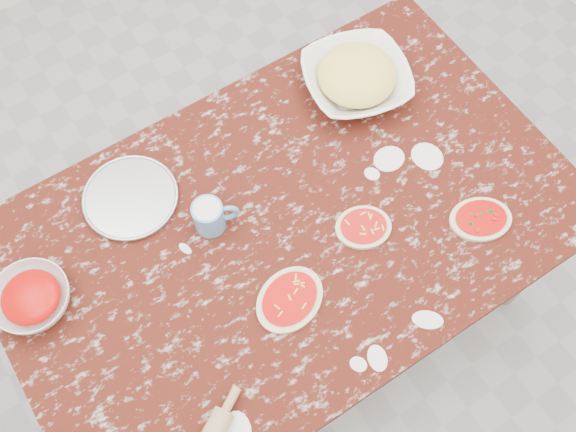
{
  "coord_description": "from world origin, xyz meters",
  "views": [
    {
      "loc": [
        -0.41,
        -0.64,
        2.38
      ],
      "look_at": [
        0.0,
        0.0,
        0.8
      ],
      "focal_mm": 40.38,
      "sensor_mm": 36.0,
      "label": 1
    }
  ],
  "objects_px": {
    "worktable": "(288,236)",
    "pizza_tray": "(131,198)",
    "cheese_bowl": "(356,80)",
    "sauce_bowl": "(33,299)",
    "flour_mug": "(210,216)"
  },
  "relations": [
    {
      "from": "pizza_tray",
      "to": "flour_mug",
      "type": "relative_size",
      "value": 2.12
    },
    {
      "from": "pizza_tray",
      "to": "flour_mug",
      "type": "xyz_separation_m",
      "value": [
        0.15,
        -0.19,
        0.05
      ]
    },
    {
      "from": "worktable",
      "to": "sauce_bowl",
      "type": "relative_size",
      "value": 7.79
    },
    {
      "from": "worktable",
      "to": "pizza_tray",
      "type": "bearing_deg",
      "value": 137.06
    },
    {
      "from": "worktable",
      "to": "pizza_tray",
      "type": "height_order",
      "value": "pizza_tray"
    },
    {
      "from": "worktable",
      "to": "cheese_bowl",
      "type": "distance_m",
      "value": 0.52
    },
    {
      "from": "pizza_tray",
      "to": "cheese_bowl",
      "type": "distance_m",
      "value": 0.76
    },
    {
      "from": "worktable",
      "to": "cheese_bowl",
      "type": "bearing_deg",
      "value": 33.02
    },
    {
      "from": "worktable",
      "to": "pizza_tray",
      "type": "xyz_separation_m",
      "value": [
        -0.33,
        0.31,
        0.09
      ]
    },
    {
      "from": "pizza_tray",
      "to": "flour_mug",
      "type": "height_order",
      "value": "flour_mug"
    },
    {
      "from": "sauce_bowl",
      "to": "pizza_tray",
      "type": "bearing_deg",
      "value": 21.95
    },
    {
      "from": "pizza_tray",
      "to": "flour_mug",
      "type": "bearing_deg",
      "value": -51.67
    },
    {
      "from": "worktable",
      "to": "pizza_tray",
      "type": "distance_m",
      "value": 0.46
    },
    {
      "from": "worktable",
      "to": "flour_mug",
      "type": "distance_m",
      "value": 0.25
    },
    {
      "from": "sauce_bowl",
      "to": "worktable",
      "type": "bearing_deg",
      "value": -13.9
    }
  ]
}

